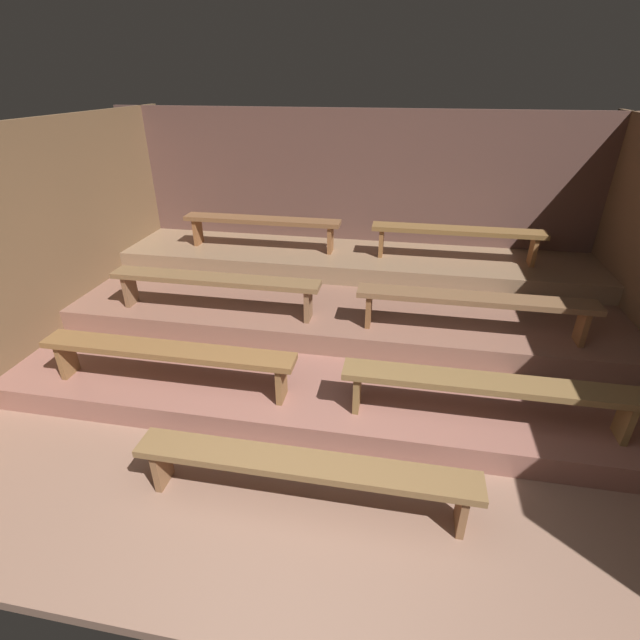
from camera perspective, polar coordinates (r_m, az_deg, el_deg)
ground at (r=4.83m, az=1.64°, el=-6.74°), size 6.75×5.36×0.08m
wall_back at (r=6.45m, az=5.12°, el=14.03°), size 6.75×0.06×2.34m
wall_left at (r=5.54m, az=-30.88°, el=7.88°), size 0.06×5.36×2.34m
platform_lower at (r=5.22m, az=2.64°, el=-1.90°), size 5.95×3.44×0.22m
platform_middle at (r=5.60m, az=3.48°, el=2.82°), size 5.95×2.35×0.22m
platform_upper at (r=6.08m, az=4.31°, el=7.17°), size 5.95×1.10×0.22m
bench_floor_center at (r=3.31m, az=-2.04°, el=-17.67°), size 2.37×0.26×0.40m
bench_lower_left at (r=4.25m, az=-18.22°, el=-3.96°), size 2.27×0.26×0.40m
bench_lower_right at (r=3.86m, az=19.95°, el=-7.76°), size 2.27×0.26×0.40m
bench_middle_left at (r=4.98m, az=-12.78°, el=4.51°), size 2.23×0.26×0.40m
bench_middle_right at (r=4.66m, az=18.36°, el=2.08°), size 2.23×0.26×0.40m
bench_upper_left at (r=6.16m, az=-7.14°, el=11.68°), size 2.04×0.26×0.40m
bench_upper_right at (r=5.92m, az=16.43°, el=10.11°), size 2.04×0.26×0.40m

